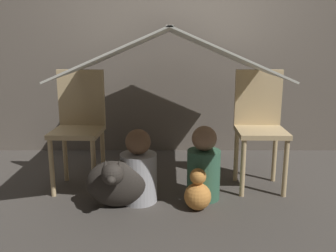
{
  "coord_description": "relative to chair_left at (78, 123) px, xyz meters",
  "views": [
    {
      "loc": [
        -0.01,
        -2.61,
        1.15
      ],
      "look_at": [
        0.0,
        0.15,
        0.5
      ],
      "focal_mm": 40.0,
      "sensor_mm": 36.0,
      "label": 1
    }
  ],
  "objects": [
    {
      "name": "person_second",
      "position": [
        0.95,
        -0.26,
        -0.27
      ],
      "size": [
        0.24,
        0.24,
        0.55
      ],
      "color": "#38664C",
      "rests_on": "ground_plane"
    },
    {
      "name": "sheet_canopy",
      "position": [
        0.7,
        -0.07,
        0.56
      ],
      "size": [
        1.41,
        1.48,
        0.31
      ],
      "color": "silver"
    },
    {
      "name": "chair_left",
      "position": [
        0.0,
        0.0,
        0.0
      ],
      "size": [
        0.38,
        0.38,
        0.91
      ],
      "rotation": [
        0.0,
        0.0,
        -0.04
      ],
      "color": "#D1B27F",
      "rests_on": "ground_plane"
    },
    {
      "name": "chair_right",
      "position": [
        1.4,
        0.0,
        0.0
      ],
      "size": [
        0.38,
        0.38,
        0.91
      ],
      "rotation": [
        0.0,
        0.0,
        -0.02
      ],
      "color": "#D1B27F",
      "rests_on": "ground_plane"
    },
    {
      "name": "ground_plane",
      "position": [
        0.7,
        -0.22,
        -0.51
      ],
      "size": [
        8.8,
        8.8,
        0.0
      ],
      "primitive_type": "plane",
      "color": "#47423D"
    },
    {
      "name": "wall_back",
      "position": [
        0.7,
        0.97,
        0.74
      ],
      "size": [
        7.0,
        0.05,
        2.5
      ],
      "color": "#6B6056",
      "rests_on": "ground_plane"
    },
    {
      "name": "plush_toy",
      "position": [
        0.9,
        -0.44,
        -0.39
      ],
      "size": [
        0.19,
        0.19,
        0.29
      ],
      "color": "#D88C3F",
      "rests_on": "ground_plane"
    },
    {
      "name": "person_front",
      "position": [
        0.48,
        -0.3,
        -0.28
      ],
      "size": [
        0.26,
        0.26,
        0.54
      ],
      "color": "#B2B2B7",
      "rests_on": "ground_plane"
    },
    {
      "name": "dog",
      "position": [
        0.33,
        -0.41,
        -0.32
      ],
      "size": [
        0.43,
        0.37,
        0.39
      ],
      "color": "#332D28",
      "rests_on": "ground_plane"
    }
  ]
}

